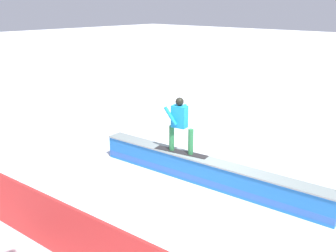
{
  "coord_description": "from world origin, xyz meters",
  "views": [
    {
      "loc": [
        -5.41,
        7.51,
        4.54
      ],
      "look_at": [
        0.4,
        1.03,
        1.76
      ],
      "focal_mm": 40.99,
      "sensor_mm": 36.0,
      "label": 1
    }
  ],
  "objects": [
    {
      "name": "snowboarder",
      "position": [
        0.83,
        0.07,
        1.52
      ],
      "size": [
        1.56,
        0.57,
        1.52
      ],
      "color": "#272426",
      "rests_on": "grind_box"
    },
    {
      "name": "ground_plane",
      "position": [
        0.0,
        0.0,
        0.0
      ],
      "size": [
        120.0,
        120.0,
        0.0
      ],
      "primitive_type": "plane",
      "color": "white"
    },
    {
      "name": "safety_fence",
      "position": [
        0.0,
        4.27,
        0.59
      ],
      "size": [
        10.74,
        0.95,
        1.18
      ],
      "primitive_type": "cube",
      "rotation": [
        0.0,
        0.0,
        0.08
      ],
      "color": "red",
      "rests_on": "ground_plane"
    },
    {
      "name": "grind_box",
      "position": [
        0.0,
        0.0,
        0.31
      ],
      "size": [
        6.68,
        1.03,
        0.69
      ],
      "color": "blue",
      "rests_on": "ground_plane"
    }
  ]
}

